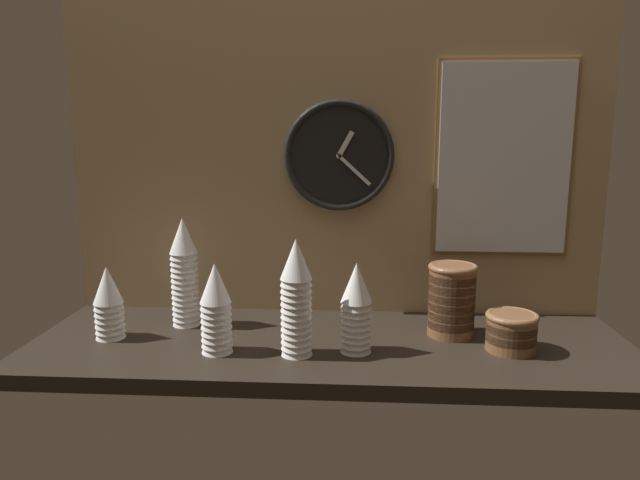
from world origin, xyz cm
name	(u,v)px	position (x,y,z in cm)	size (l,w,h in cm)	color
ground_plane	(330,346)	(0.00, 0.00, -2.00)	(160.00, 56.00, 4.00)	black
wall_tiled_back	(334,141)	(0.00, 26.50, 52.50)	(160.00, 3.00, 105.00)	tan
cup_stack_center	(296,298)	(-7.83, -11.31, 14.86)	(7.92, 7.92, 29.71)	white
cup_stack_center_right	(356,308)	(6.98, -8.34, 11.59)	(7.92, 7.92, 23.19)	white
cup_stack_far_left	(108,302)	(-59.61, -2.59, 9.96)	(7.92, 7.92, 19.92)	white
cup_stack_left	(184,272)	(-42.10, 9.24, 15.67)	(7.92, 7.92, 31.35)	white
cup_stack_center_left	(216,308)	(-28.18, -10.91, 11.59)	(7.92, 7.92, 23.19)	white
bowl_stack_right	(452,299)	(33.01, 5.36, 10.41)	(13.29, 13.29, 19.96)	brown
bowl_stack_far_right	(511,330)	(46.59, -5.06, 5.38)	(13.29, 13.29, 9.91)	brown
wall_clock	(339,156)	(1.49, 23.46, 48.17)	(32.64, 2.70, 32.64)	black
menu_board	(504,159)	(49.60, 24.35, 47.18)	(40.12, 1.32, 57.25)	olive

